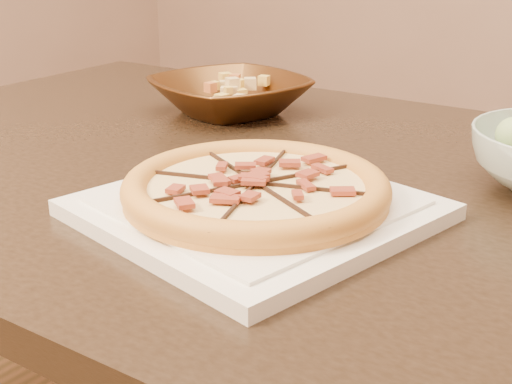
% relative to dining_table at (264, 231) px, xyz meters
% --- Properties ---
extents(dining_table, '(1.48, 1.00, 0.75)m').
position_rel_dining_table_xyz_m(dining_table, '(0.00, 0.00, 0.00)').
color(dining_table, black).
rests_on(dining_table, floor).
extents(plate, '(0.37, 0.37, 0.02)m').
position_rel_dining_table_xyz_m(plate, '(0.11, -0.16, 0.11)').
color(plate, white).
rests_on(plate, dining_table).
extents(pizza, '(0.29, 0.29, 0.03)m').
position_rel_dining_table_xyz_m(pizza, '(0.11, -0.16, 0.13)').
color(pizza, gold).
rests_on(pizza, plate).
extents(bronze_bowl, '(0.31, 0.31, 0.06)m').
position_rel_dining_table_xyz_m(bronze_bowl, '(-0.21, 0.19, 0.13)').
color(bronze_bowl, brown).
rests_on(bronze_bowl, dining_table).
extents(mixed_dish, '(0.12, 0.12, 0.03)m').
position_rel_dining_table_xyz_m(mixed_dish, '(-0.21, 0.19, 0.17)').
color(mixed_dish, '#D9B773').
rests_on(mixed_dish, bronze_bowl).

